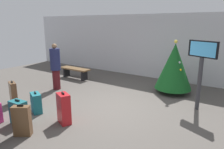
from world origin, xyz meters
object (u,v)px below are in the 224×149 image
at_px(flight_info_kiosk, 201,63).
at_px(waiting_bench, 75,71).
at_px(holiday_tree, 174,66).
at_px(suitcase_4, 64,109).
at_px(suitcase_0, 22,121).
at_px(suitcase_2, 36,103).
at_px(traveller_0, 55,66).
at_px(suitcase_6, 19,112).
at_px(suitcase_1, 13,93).

distance_m(flight_info_kiosk, waiting_bench, 5.57).
xyz_separation_m(holiday_tree, suitcase_4, (-1.48, -3.87, -0.59)).
xyz_separation_m(suitcase_0, suitcase_2, (-0.83, 0.96, -0.07)).
relative_size(traveller_0, suitcase_6, 2.72).
distance_m(waiting_bench, suitcase_6, 4.45).
distance_m(traveller_0, suitcase_6, 2.89).
xyz_separation_m(waiting_bench, suitcase_2, (1.73, -3.32, -0.08)).
xyz_separation_m(suitcase_1, suitcase_6, (1.32, -0.64, -0.05)).
height_order(flight_info_kiosk, suitcase_0, flight_info_kiosk).
xyz_separation_m(suitcase_2, suitcase_6, (0.24, -0.68, 0.02)).
xyz_separation_m(traveller_0, suitcase_1, (0.10, -1.80, -0.56)).
bearing_deg(suitcase_4, suitcase_2, 179.31).
height_order(waiting_bench, suitcase_1, suitcase_1).
bearing_deg(traveller_0, suitcase_2, -56.16).
relative_size(suitcase_0, suitcase_1, 0.99).
bearing_deg(flight_info_kiosk, suitcase_1, -149.39).
xyz_separation_m(suitcase_2, suitcase_4, (1.15, -0.01, 0.11)).
distance_m(waiting_bench, suitcase_0, 4.98).
bearing_deg(traveller_0, suitcase_1, -86.87).
bearing_deg(flight_info_kiosk, traveller_0, -167.99).
distance_m(suitcase_4, suitcase_6, 1.13).
xyz_separation_m(suitcase_0, suitcase_1, (-1.91, 0.92, 0.00)).
distance_m(holiday_tree, traveller_0, 4.35).
bearing_deg(suitcase_0, suitcase_1, 154.22).
relative_size(waiting_bench, suitcase_0, 2.03).
height_order(holiday_tree, waiting_bench, holiday_tree).
xyz_separation_m(holiday_tree, suitcase_0, (-1.80, -4.81, -0.63)).
relative_size(holiday_tree, suitcase_0, 2.59).
bearing_deg(holiday_tree, suitcase_0, -110.54).
bearing_deg(suitcase_2, waiting_bench, 117.54).
bearing_deg(suitcase_0, traveller_0, 126.45).
bearing_deg(waiting_bench, suitcase_0, -59.12).
distance_m(suitcase_1, suitcase_6, 1.47).
xyz_separation_m(suitcase_1, suitcase_2, (1.08, 0.03, -0.08)).
bearing_deg(suitcase_1, traveller_0, 93.13).
xyz_separation_m(waiting_bench, suitcase_4, (2.88, -3.33, 0.03)).
height_order(suitcase_1, suitcase_2, suitcase_1).
bearing_deg(suitcase_2, suitcase_0, -49.17).
bearing_deg(suitcase_2, holiday_tree, 55.70).
relative_size(suitcase_1, suitcase_2, 1.25).
bearing_deg(suitcase_6, suitcase_2, 109.14).
height_order(suitcase_0, suitcase_4, suitcase_4).
xyz_separation_m(flight_info_kiosk, suitcase_6, (-3.48, -3.48, -1.09)).
xyz_separation_m(holiday_tree, suitcase_1, (-3.71, -3.89, -0.63)).
bearing_deg(holiday_tree, suitcase_6, -117.84).
bearing_deg(holiday_tree, flight_info_kiosk, -43.89).
bearing_deg(holiday_tree, traveller_0, -151.28).
distance_m(suitcase_1, suitcase_4, 2.24).
distance_m(holiday_tree, suitcase_0, 5.18).
relative_size(waiting_bench, traveller_0, 0.86).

